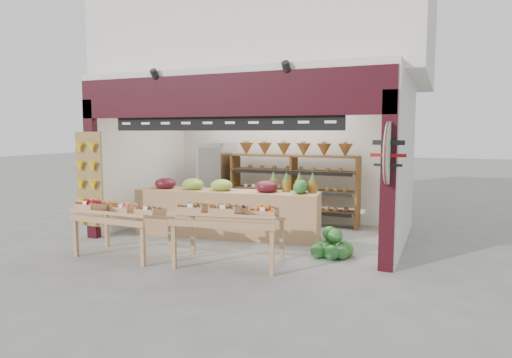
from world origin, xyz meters
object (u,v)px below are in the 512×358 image
object	(u,v)px
display_table_left	(120,212)
watermelon_pile	(332,247)
back_shelving	(293,172)
refrigerator	(217,180)
display_table_right	(226,213)
mid_counter	(226,211)
cardboard_stack	(218,217)

from	to	relation	value
display_table_left	watermelon_pile	bearing A→B (deg)	20.06
back_shelving	refrigerator	distance (m)	1.92
display_table_left	watermelon_pile	distance (m)	3.58
display_table_left	display_table_right	xyz separation A→B (m)	(1.88, 0.18, 0.07)
display_table_right	watermelon_pile	distance (m)	1.88
refrigerator	display_table_right	world-z (taller)	refrigerator
back_shelving	watermelon_pile	size ratio (longest dim) A/B	4.38
mid_counter	watermelon_pile	size ratio (longest dim) A/B	5.56
cardboard_stack	display_table_left	size ratio (longest dim) A/B	0.67
display_table_left	display_table_right	bearing A→B (deg)	5.42
refrigerator	mid_counter	xyz separation A→B (m)	(1.07, -1.65, -0.40)
display_table_right	cardboard_stack	bearing A→B (deg)	120.19
refrigerator	cardboard_stack	world-z (taller)	refrigerator
display_table_right	refrigerator	bearing A→B (deg)	119.64
display_table_right	watermelon_pile	size ratio (longest dim) A/B	2.63
refrigerator	mid_counter	world-z (taller)	refrigerator
refrigerator	back_shelving	bearing A→B (deg)	7.76
cardboard_stack	mid_counter	size ratio (longest dim) A/B	0.28
display_table_left	display_table_right	size ratio (longest dim) A/B	0.87
mid_counter	back_shelving	bearing A→B (deg)	63.73
refrigerator	display_table_right	bearing A→B (deg)	-53.82
cardboard_stack	display_table_right	bearing A→B (deg)	-59.81
refrigerator	display_table_right	distance (m)	3.84
watermelon_pile	mid_counter	bearing A→B (deg)	163.87
back_shelving	mid_counter	xyz separation A→B (m)	(-0.83, -1.69, -0.66)
cardboard_stack	display_table_right	size ratio (longest dim) A/B	0.58
refrigerator	display_table_left	size ratio (longest dim) A/B	1.19
refrigerator	cardboard_stack	bearing A→B (deg)	-55.07
refrigerator	display_table_right	size ratio (longest dim) A/B	1.03
watermelon_pile	back_shelving	bearing A→B (deg)	121.56
display_table_left	display_table_right	world-z (taller)	display_table_right
mid_counter	display_table_right	bearing A→B (deg)	-63.76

